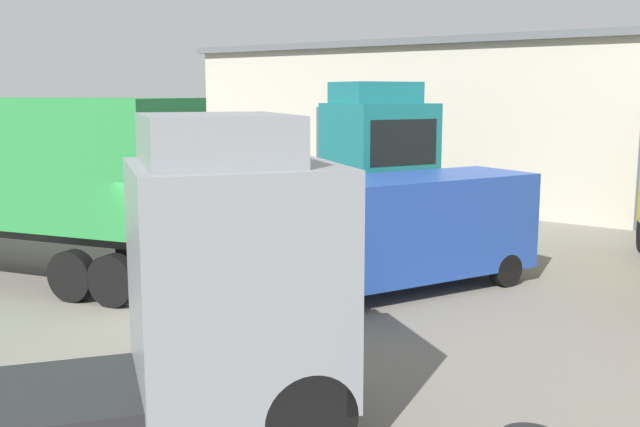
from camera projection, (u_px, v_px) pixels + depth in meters
The scene contains 5 objects.
ground_plane at pixel (195, 311), 14.46m from camera, with size 60.00×60.00×0.00m, color slate.
warehouse_building at pixel (539, 123), 27.90m from camera, with size 28.15×7.81×6.09m.
tractor_unit_grey at pixel (192, 289), 8.96m from camera, with size 5.66×6.55×3.93m.
delivery_van_blue at pixel (399, 229), 15.69m from camera, with size 4.05×6.21×2.43m.
tractor_unit_teal at pixel (370, 166), 21.21m from camera, with size 6.94×4.94×4.46m.
Camera 1 is at (10.33, -9.72, 4.19)m, focal length 42.00 mm.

